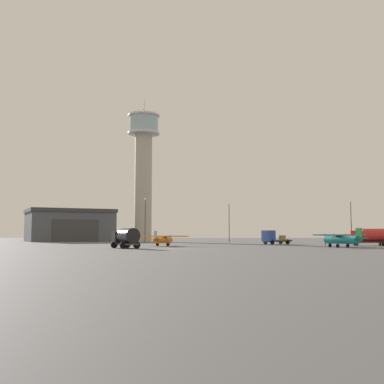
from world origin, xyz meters
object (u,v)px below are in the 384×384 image
at_px(control_tower, 143,165).
at_px(truck_fuel_tanker_red, 370,236).
at_px(light_post_west, 351,218).
at_px(airplane_teal, 342,239).
at_px(light_post_north, 145,217).
at_px(light_post_east, 229,220).
at_px(truck_fuel_tanker_black, 126,237).
at_px(airplane_orange, 163,239).
at_px(truck_flatbed_blue, 273,238).

relative_size(control_tower, truck_fuel_tanker_red, 5.71).
bearing_deg(light_post_west, airplane_teal, -108.85).
bearing_deg(airplane_teal, light_post_north, 12.68).
height_order(truck_fuel_tanker_red, light_post_east, light_post_east).
bearing_deg(truck_fuel_tanker_black, light_post_east, -49.38).
distance_m(truck_fuel_tanker_black, light_post_west, 60.13).
bearing_deg(truck_fuel_tanker_red, truck_fuel_tanker_black, 29.82).
xyz_separation_m(truck_fuel_tanker_red, light_post_west, (3.70, 22.92, 3.98)).
bearing_deg(airplane_teal, light_post_west, -50.97).
height_order(control_tower, truck_fuel_tanker_red, control_tower).
bearing_deg(light_post_west, truck_fuel_tanker_black, -137.68).
relative_size(truck_fuel_tanker_red, truck_fuel_tanker_black, 1.16).
distance_m(control_tower, light_post_west, 57.82).
distance_m(light_post_west, light_post_east, 29.17).
bearing_deg(truck_fuel_tanker_black, airplane_orange, -48.04).
xyz_separation_m(airplane_teal, truck_fuel_tanker_black, (-32.23, -4.85, 0.24)).
height_order(airplane_orange, light_post_east, light_post_east).
relative_size(light_post_west, light_post_east, 1.00).
distance_m(control_tower, truck_fuel_tanker_black, 67.02).
relative_size(airplane_orange, truck_fuel_tanker_red, 1.24).
relative_size(airplane_teal, truck_fuel_tanker_red, 1.31).
bearing_deg(light_post_north, airplane_teal, -45.20).
height_order(light_post_east, light_post_north, light_post_north).
relative_size(airplane_orange, light_post_north, 0.85).
xyz_separation_m(airplane_teal, truck_fuel_tanker_red, (8.43, 12.62, 0.33)).
height_order(control_tower, truck_flatbed_blue, control_tower).
distance_m(truck_flatbed_blue, light_post_east, 24.48).
bearing_deg(light_post_east, truck_fuel_tanker_red, -55.28).
bearing_deg(light_post_west, light_post_north, -179.17).
height_order(truck_fuel_tanker_black, light_post_west, light_post_west).
xyz_separation_m(control_tower, truck_fuel_tanker_black, (6.12, -63.69, -19.95)).
height_order(truck_fuel_tanker_red, truck_fuel_tanker_black, truck_fuel_tanker_red).
bearing_deg(airplane_orange, truck_fuel_tanker_red, -63.35).
bearing_deg(control_tower, truck_flatbed_blue, -48.61).
distance_m(airplane_teal, airplane_orange, 29.33).
distance_m(airplane_orange, light_post_north, 27.74).
relative_size(airplane_teal, light_post_east, 0.95).
distance_m(control_tower, light_post_east, 30.89).
height_order(truck_fuel_tanker_red, truck_flatbed_blue, truck_fuel_tanker_red).
distance_m(airplane_teal, light_post_north, 49.35).
height_order(control_tower, airplane_orange, control_tower).
bearing_deg(truck_flatbed_blue, airplane_orange, 5.45).
distance_m(airplane_teal, light_post_east, 48.91).
xyz_separation_m(light_post_east, light_post_north, (-19.67, -11.51, 0.27)).
height_order(control_tower, truck_fuel_tanker_black, control_tower).
relative_size(airplane_teal, airplane_orange, 1.05).
bearing_deg(control_tower, airplane_teal, -56.90).
bearing_deg(airplane_teal, truck_flatbed_blue, -15.02).
height_order(airplane_orange, truck_fuel_tanker_red, truck_fuel_tanker_red).
relative_size(light_post_west, light_post_north, 0.94).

